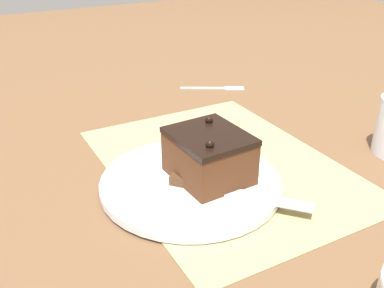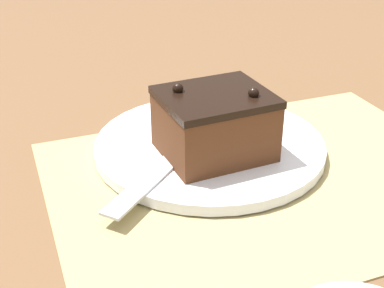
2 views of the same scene
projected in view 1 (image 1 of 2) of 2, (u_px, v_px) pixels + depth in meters
The scene contains 6 objects.
ground_plane at pixel (222, 166), 0.73m from camera, with size 3.00×3.00×0.00m, color brown.
placemat_woven at pixel (222, 165), 0.73m from camera, with size 0.46×0.34×0.00m, color tan.
cake_plate at pixel (191, 183), 0.67m from camera, with size 0.27×0.27×0.01m.
chocolate_cake at pixel (209, 155), 0.65m from camera, with size 0.12×0.11×0.08m.
serving_knife at pixel (215, 187), 0.63m from camera, with size 0.17×0.15×0.01m.
dessert_fork at pixel (218, 88), 1.06m from camera, with size 0.09×0.14×0.01m.
Camera 1 is at (0.53, -0.35, 0.36)m, focal length 42.00 mm.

